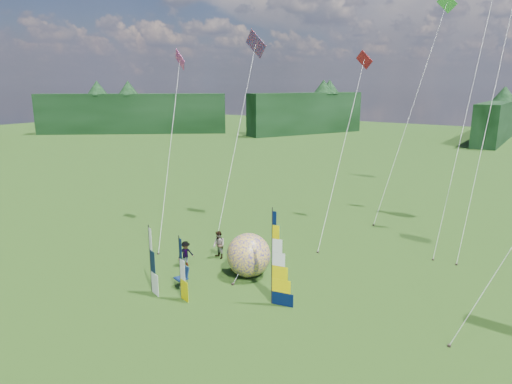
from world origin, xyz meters
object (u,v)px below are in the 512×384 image
Objects in this scene: side_banner_far at (150,260)px; spectator_d at (245,255)px; side_banner_left at (180,268)px; spectator_a at (235,255)px; bol_inflatable at (249,255)px; spectator_b at (219,245)px; spectator_c at (186,254)px; camp_chair at (181,277)px; feather_banner_main at (272,258)px; kite_whale at (494,85)px.

side_banner_far is 2.09× the size of spectator_d.
side_banner_left is at bearing 103.59° from spectator_d.
side_banner_left reaches higher than spectator_a.
side_banner_far is 1.90× the size of spectator_a.
spectator_b is (-3.06, 1.14, -0.37)m from bol_inflatable.
spectator_a is 1.06× the size of spectator_b.
spectator_c is 0.91× the size of spectator_d.
side_banner_far is at bearing 85.96° from spectator_d.
side_banner_left is 4.96m from spectator_d.
bol_inflatable is (1.27, 4.18, -0.38)m from side_banner_left.
camp_chair is (-1.05, -3.42, -0.36)m from spectator_a.
feather_banner_main reaches higher than side_banner_left.
spectator_c is (-0.88, -2.06, -0.10)m from spectator_b.
bol_inflatable reaches higher than camp_chair.
camp_chair is at bearing 149.90° from side_banner_left.
side_banner_far reaches higher than spectator_b.
spectator_a is 0.09× the size of kite_whale.
feather_banner_main is 2.82× the size of spectator_d.
camp_chair is (1.77, -2.29, -0.20)m from spectator_c.
feather_banner_main is at bearing 161.95° from spectator_d.
spectator_b is at bearing 125.50° from side_banner_left.
spectator_a reaches higher than spectator_c.
feather_banner_main reaches higher than spectator_c.
spectator_a is 1.10× the size of spectator_d.
side_banner_far reaches higher than spectator_c.
feather_banner_main is 6.40m from side_banner_far.
spectator_a is at bearing 87.53° from side_banner_far.
side_banner_left is at bearing -164.03° from feather_banner_main.
spectator_c is 22.78m from kite_whale.
camp_chair is (-5.03, -1.13, -1.82)m from feather_banner_main.
side_banner_far is at bearing -168.51° from feather_banner_main.
spectator_a is at bearing 169.69° from bol_inflatable.
kite_whale is (11.69, 17.87, 9.95)m from camp_chair.
bol_inflatable is 0.12× the size of kite_whale.
spectator_b is 2.33m from spectator_d.
spectator_a is at bearing 91.22° from camp_chair.
side_banner_left is at bearing -28.70° from camp_chair.
camp_chair is (-0.90, 0.96, -1.05)m from side_banner_left.
kite_whale is (12.59, 13.52, 9.65)m from spectator_b.
camp_chair is (0.90, -4.35, -0.31)m from spectator_b.
side_banner_far is (-1.76, -0.33, 0.15)m from side_banner_left.
side_banner_left reaches higher than spectator_b.
side_banner_left is 2.10× the size of spectator_c.
side_banner_far is (-5.89, -2.42, -0.62)m from feather_banner_main.
spectator_a is at bearing 74.20° from spectator_d.
side_banner_far is at bearing -144.16° from spectator_c.
feather_banner_main is 6.91m from spectator_b.
kite_whale is (10.30, 13.96, 9.67)m from spectator_d.
side_banner_left is 1.80m from side_banner_far.
spectator_b is 2.24m from spectator_c.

